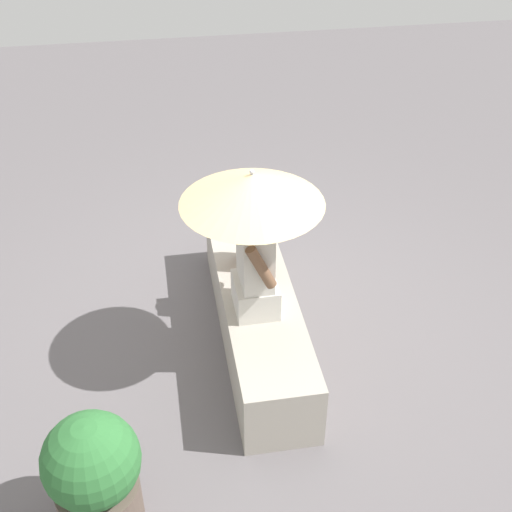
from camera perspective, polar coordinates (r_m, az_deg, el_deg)
ground_plane at (r=5.03m, az=0.05°, el=-6.89°), size 14.00×14.00×0.00m
stone_bench at (r=4.88m, az=0.05°, el=-4.85°), size 2.08×0.50×0.47m
person_seated at (r=4.32m, az=-0.06°, el=-0.43°), size 0.47×0.28×0.90m
parasol at (r=4.03m, az=-0.34°, el=5.70°), size 0.89×0.89×1.05m
handbag_black at (r=4.85m, az=-0.59°, el=1.02°), size 0.21×0.16×0.36m
planter_near at (r=3.80m, az=-13.50°, el=-17.63°), size 0.52×0.52×0.81m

